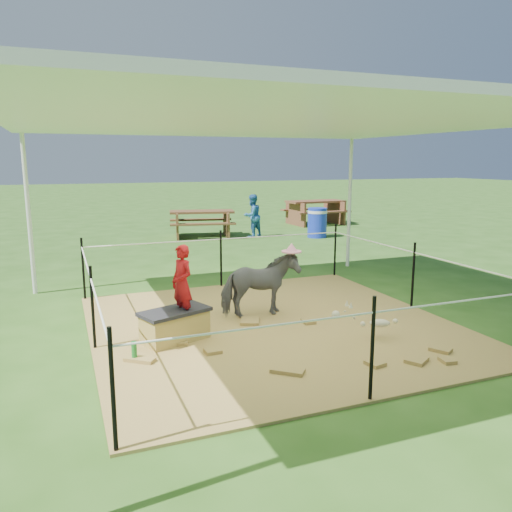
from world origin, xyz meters
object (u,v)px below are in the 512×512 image
object	(u,v)px
green_bottle	(134,351)
foal	(380,321)
straw_bale	(175,327)
pony	(260,285)
distant_person	(252,216)
trash_barrel	(317,223)
picnic_table_near	(202,224)
woman	(182,275)
picnic_table_far	(315,212)

from	to	relation	value
green_bottle	foal	xyz separation A→B (m)	(2.89, -0.39, 0.11)
straw_bale	green_bottle	world-z (taller)	straw_bale
pony	straw_bale	bearing A→B (deg)	109.71
pony	distant_person	xyz separation A→B (m)	(2.62, 7.11, 0.14)
green_bottle	pony	distance (m)	2.11
trash_barrel	picnic_table_near	bearing A→B (deg)	156.82
woman	green_bottle	distance (m)	1.05
picnic_table_near	distant_person	distance (m)	1.47
picnic_table_near	straw_bale	bearing A→B (deg)	-95.84
straw_bale	picnic_table_near	world-z (taller)	picnic_table_near
pony	picnic_table_far	size ratio (longest dim) A/B	0.54
foal	picnic_table_far	world-z (taller)	picnic_table_far
picnic_table_near	picnic_table_far	size ratio (longest dim) A/B	0.92
green_bottle	distant_person	distance (m)	9.23
green_bottle	distant_person	world-z (taller)	distant_person
distant_person	picnic_table_near	bearing A→B (deg)	-47.06
picnic_table_near	picnic_table_far	xyz separation A→B (m)	(4.42, 1.37, 0.03)
pony	picnic_table_near	distance (m)	7.79
straw_bale	picnic_table_near	distance (m)	8.58
pony	foal	distance (m)	1.71
distant_person	straw_bale	bearing A→B (deg)	38.93
woman	picnic_table_near	bearing A→B (deg)	142.58
straw_bale	distant_person	bearing A→B (deg)	62.75
picnic_table_near	picnic_table_far	world-z (taller)	picnic_table_far
foal	pony	bearing A→B (deg)	148.83
straw_bale	picnic_table_near	xyz separation A→B (m)	(2.58, 8.18, 0.18)
woman	picnic_table_near	size ratio (longest dim) A/B	0.51
straw_bale	distant_person	xyz separation A→B (m)	(3.92, 7.61, 0.41)
green_bottle	foal	size ratio (longest dim) A/B	0.27
straw_bale	picnic_table_far	distance (m)	11.84
pony	trash_barrel	bearing A→B (deg)	-35.59
green_bottle	picnic_table_far	bearing A→B (deg)	52.95
woman	trash_barrel	bearing A→B (deg)	120.66
picnic_table_far	woman	bearing A→B (deg)	-127.46
green_bottle	trash_barrel	bearing A→B (deg)	49.85
foal	trash_barrel	distance (m)	8.39
straw_bale	trash_barrel	bearing A→B (deg)	50.69
foal	picnic_table_far	xyz separation A→B (m)	(4.66, 10.39, 0.16)
picnic_table_far	pony	bearing A→B (deg)	-123.82
woman	distant_person	size ratio (longest dim) A/B	0.75
green_bottle	picnic_table_near	size ratio (longest dim) A/B	0.12
foal	picnic_table_near	bearing A→B (deg)	109.58
pony	trash_barrel	distance (m)	7.71
pony	trash_barrel	size ratio (longest dim) A/B	1.26
trash_barrel	picnic_table_far	world-z (taller)	trash_barrel
straw_bale	picnic_table_far	bearing A→B (deg)	53.76
woman	pony	distance (m)	1.35
straw_bale	woman	distance (m)	0.64
pony	foal	world-z (taller)	pony
trash_barrel	pony	bearing A→B (deg)	-124.18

